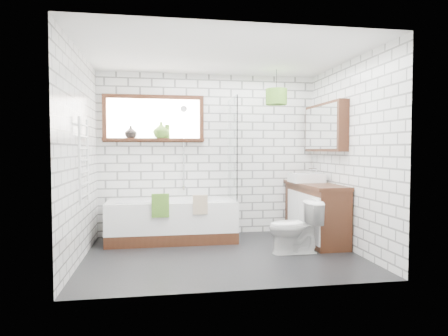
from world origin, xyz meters
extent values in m
cube|color=black|center=(0.00, 0.00, -0.01)|extent=(3.40, 2.60, 0.01)
cube|color=white|center=(0.00, 0.00, 2.50)|extent=(3.40, 2.60, 0.01)
cube|color=white|center=(0.00, 1.30, 1.25)|extent=(3.40, 0.01, 2.50)
cube|color=white|center=(0.00, -1.30, 1.25)|extent=(3.40, 0.01, 2.50)
cube|color=white|center=(-1.70, 0.00, 1.25)|extent=(0.01, 2.60, 2.50)
cube|color=white|center=(1.70, 0.00, 1.25)|extent=(0.01, 2.60, 2.50)
cube|color=black|center=(-0.85, 1.26, 1.80)|extent=(1.52, 0.16, 0.68)
cube|color=white|center=(-1.66, 0.00, 1.20)|extent=(0.06, 0.52, 1.00)
cube|color=black|center=(1.62, 0.60, 1.65)|extent=(0.16, 1.20, 0.70)
cylinder|color=silver|center=(-0.40, 1.26, 1.35)|extent=(0.02, 0.02, 1.30)
cube|color=white|center=(-0.60, 0.90, 0.30)|extent=(1.84, 0.81, 0.59)
cube|color=white|center=(0.30, 0.90, 1.34)|extent=(0.02, 0.72, 1.50)
cube|color=#4B7E26|center=(-0.77, 0.49, 0.57)|extent=(0.23, 0.06, 0.32)
cube|color=tan|center=(-0.23, 0.49, 0.57)|extent=(0.20, 0.05, 0.26)
cube|color=black|center=(1.46, 0.56, 0.42)|extent=(0.47, 1.46, 0.84)
cube|color=white|center=(1.40, 0.76, 0.90)|extent=(0.46, 0.40, 0.13)
cylinder|color=silver|center=(1.56, 0.76, 0.96)|extent=(0.03, 0.03, 0.15)
imported|color=white|center=(0.93, -0.08, 0.34)|extent=(0.39, 0.67, 0.67)
imported|color=#528328|center=(-0.74, 1.23, 1.60)|extent=(0.25, 0.25, 0.25)
imported|color=black|center=(-1.19, 1.23, 1.57)|extent=(0.24, 0.24, 0.19)
cylinder|color=#528328|center=(-0.65, 1.23, 1.58)|extent=(0.08, 0.08, 0.21)
cylinder|color=#4B7E26|center=(0.92, 0.74, 2.10)|extent=(0.31, 0.31, 0.23)
camera|label=1|loc=(-0.79, -4.93, 1.33)|focal=32.00mm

